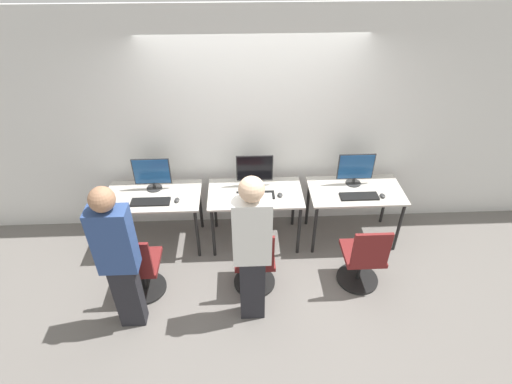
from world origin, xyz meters
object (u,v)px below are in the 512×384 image
Objects in this scene: monitor_left at (152,174)px; person_left at (118,256)px; mouse_center at (280,195)px; monitor_right at (356,169)px; mouse_right at (383,196)px; keyboard_left at (151,202)px; person_center at (252,247)px; mouse_left at (177,200)px; keyboard_right at (359,196)px; office_chair_right at (363,261)px; keyboard_center at (256,195)px; office_chair_left at (139,270)px; office_chair_center at (255,264)px; monitor_center at (255,170)px.

person_left reaches higher than monitor_left.
mouse_center is 0.99m from monitor_right.
monitor_left is 1.56m from mouse_center.
mouse_center is at bearing -8.61° from monitor_left.
mouse_right is at bearing -6.29° from monitor_left.
person_center reaches higher than keyboard_left.
mouse_left is 1.36m from person_center.
office_chair_right reaches higher than keyboard_right.
keyboard_left is at bearing 179.75° from mouse_right.
person_left is 19.08× the size of mouse_center.
mouse_left is 2.24m from office_chair_right.
person_left is (-0.09, -1.36, -0.02)m from monitor_left.
keyboard_left is 5.07× the size of mouse_left.
person_left reaches higher than keyboard_center.
person_left is 19.08× the size of mouse_right.
office_chair_left is at bearing -93.64° from monitor_left.
mouse_right is (2.76, -0.30, -0.20)m from monitor_left.
person_center is (-0.08, -1.11, 0.21)m from keyboard_center.
person_left is at bearing -145.18° from mouse_center.
mouse_center is 0.90m from office_chair_center.
office_chair_left is 2.93m from mouse_right.
monitor_right is (2.17, 0.27, 0.20)m from mouse_left.
monitor_right is at bearing 7.15° from mouse_left.
keyboard_left is at bearing 164.34° from office_chair_right.
monitor_left is 0.50× the size of office_chair_left.
person_left is 1.99m from mouse_center.
office_chair_center reaches higher than mouse_left.
monitor_left is 0.46m from mouse_left.
monitor_center reaches higher than office_chair_right.
office_chair_left is at bearing -179.30° from office_chair_right.
mouse_center reaches higher than keyboard_right.
office_chair_left is at bearing -158.68° from monitor_right.
office_chair_left is at bearing -166.20° from mouse_right.
keyboard_center is 0.51× the size of office_chair_center.
keyboard_left is 2.53m from office_chair_right.
keyboard_right is (2.57, 1.07, -0.18)m from person_left.
person_left is (-0.03, -0.37, 0.58)m from office_chair_left.
monitor_left reaches higher than office_chair_right.
mouse_right is (2.76, -0.01, 0.01)m from keyboard_left.
monitor_right reaches higher than mouse_right.
office_chair_left is 9.94× the size of mouse_right.
person_center is at bearing -94.26° from keyboard_center.
office_chair_center is at bearing 17.45° from person_left.
person_center is at bearing -41.80° from keyboard_left.
office_chair_left is 1.00× the size of office_chair_center.
person_center is at bearing -147.49° from mouse_right.
monitor_left is 1.17m from office_chair_left.
keyboard_left is 1.02× the size of monitor_right.
keyboard_left is 1.53m from mouse_center.
office_chair_left is (-0.06, -1.00, -0.60)m from monitor_left.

